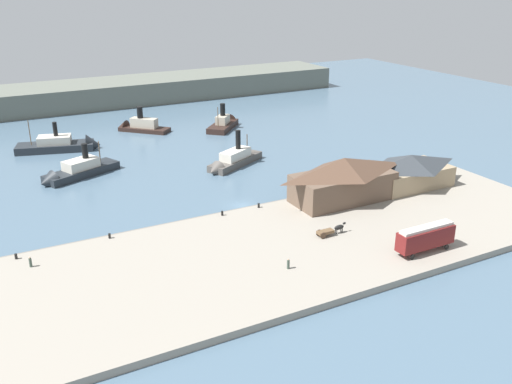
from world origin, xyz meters
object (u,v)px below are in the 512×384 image
at_px(pedestrian_standing_center, 288,264).
at_px(ferry_departing_north, 231,161).
at_px(mooring_post_west, 16,256).
at_px(horse_cart, 331,230).
at_px(street_tram, 426,237).
at_px(pedestrian_walking_west, 30,262).
at_px(mooring_post_east, 259,205).
at_px(pedestrian_near_west_shed, 401,236).
at_px(mooring_post_center_west, 222,213).
at_px(ferry_approaching_east, 138,126).
at_px(pedestrian_near_east_shed, 418,230).
at_px(ferry_moored_east, 65,145).
at_px(ferry_shed_west_terminal, 343,179).
at_px(pedestrian_near_cart, 442,233).
at_px(ferry_moored_west, 225,123).
at_px(ferry_shed_central_terminal, 410,170).
at_px(mooring_post_center_east, 110,236).
at_px(ferry_approaching_west, 74,172).

bearing_deg(pedestrian_standing_center, ferry_departing_north, 73.67).
bearing_deg(mooring_post_west, horse_cart, -18.28).
height_order(street_tram, pedestrian_walking_west, street_tram).
height_order(street_tram, mooring_post_east, street_tram).
bearing_deg(pedestrian_near_west_shed, ferry_departing_north, 97.51).
relative_size(mooring_post_center_west, ferry_approaching_east, 0.06).
bearing_deg(pedestrian_near_east_shed, pedestrian_standing_center, 179.77).
distance_m(ferry_moored_east, ferry_approaching_east, 25.47).
distance_m(ferry_shed_west_terminal, mooring_post_east, 18.03).
bearing_deg(pedestrian_near_cart, mooring_post_east, 129.41).
bearing_deg(ferry_moored_west, ferry_departing_north, -112.58).
distance_m(pedestrian_near_west_shed, ferry_departing_north, 53.58).
bearing_deg(pedestrian_walking_west, horse_cart, -14.66).
height_order(mooring_post_east, ferry_departing_north, ferry_departing_north).
bearing_deg(mooring_post_east, ferry_moored_east, 112.39).
xyz_separation_m(ferry_shed_central_terminal, pedestrian_near_cart, (-12.58, -22.44, -2.88)).
relative_size(pedestrian_near_cart, mooring_post_east, 1.67).
distance_m(pedestrian_near_east_shed, mooring_post_center_west, 36.16).
relative_size(pedestrian_near_west_shed, pedestrian_walking_west, 1.02).
distance_m(street_tram, pedestrian_near_west_shed, 5.23).
distance_m(pedestrian_near_west_shed, pedestrian_walking_west, 61.37).
bearing_deg(ferry_shed_central_terminal, mooring_post_center_east, 175.96).
bearing_deg(ferry_moored_west, mooring_post_center_west, -115.45).
bearing_deg(mooring_post_center_west, ferry_shed_west_terminal, -9.84).
relative_size(mooring_post_center_east, ferry_departing_north, 0.05).
xyz_separation_m(street_tram, ferry_approaching_east, (-17.77, 101.94, -2.44)).
xyz_separation_m(ferry_moored_west, ferry_departing_north, (-14.71, -35.36, 0.16)).
bearing_deg(pedestrian_near_east_shed, ferry_moored_east, 117.43).
relative_size(ferry_shed_west_terminal, pedestrian_near_cart, 14.01).
bearing_deg(street_tram, mooring_post_center_west, 128.62).
distance_m(street_tram, pedestrian_near_east_shed, 6.85).
bearing_deg(pedestrian_standing_center, mooring_post_west, 147.79).
distance_m(ferry_shed_central_terminal, pedestrian_near_west_shed, 28.51).
height_order(mooring_post_west, ferry_moored_east, ferry_moored_east).
distance_m(pedestrian_standing_center, ferry_approaching_west, 65.51).
height_order(mooring_post_center_west, ferry_moored_east, ferry_moored_east).
relative_size(street_tram, ferry_departing_north, 0.59).
bearing_deg(mooring_post_center_east, ferry_departing_north, 37.28).
bearing_deg(mooring_post_center_east, pedestrian_near_west_shed, -29.15).
distance_m(pedestrian_walking_west, ferry_moored_west, 94.61).
bearing_deg(ferry_moored_west, pedestrian_near_cart, -90.21).
relative_size(ferry_shed_central_terminal, mooring_post_east, 19.86).
bearing_deg(ferry_moored_west, mooring_post_west, -136.35).
distance_m(mooring_post_east, ferry_moored_east, 67.33).
xyz_separation_m(horse_cart, ferry_approaching_east, (-7.58, 89.45, -0.71)).
xyz_separation_m(street_tram, ferry_moored_east, (-41.10, 91.74, -2.43)).
height_order(ferry_shed_central_terminal, ferry_approaching_east, ferry_shed_central_terminal).
height_order(mooring_post_center_east, ferry_departing_north, ferry_departing_north).
bearing_deg(street_tram, horse_cart, 129.21).
relative_size(pedestrian_standing_center, pedestrian_walking_west, 0.99).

